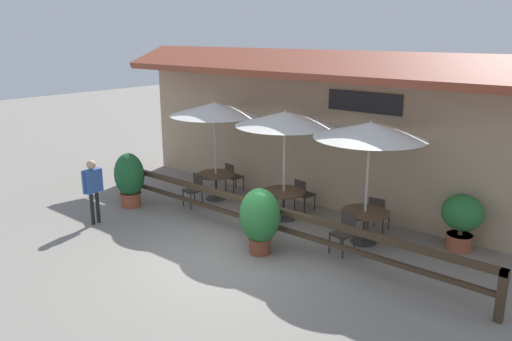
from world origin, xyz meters
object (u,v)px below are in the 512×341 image
chair_far_wallside (378,212)px  potted_plant_entrance_palm (462,218)px  pedestrian (93,183)px  chair_middle_streetside (262,208)px  dining_table_middle (284,196)px  patio_umbrella_far (370,130)px  chair_near_streetside (194,188)px  dining_table_far (365,217)px  chair_near_wallside (233,176)px  chair_middle_wallside (303,193)px  patio_umbrella_near (214,109)px  patio_umbrella_middle (285,119)px  potted_plant_tall_tropical (129,178)px  chair_far_streetside (344,231)px  potted_plant_broad_leaf (260,218)px  dining_table_near (216,179)px

chair_far_wallside → potted_plant_entrance_palm: bearing=-178.4°
pedestrian → chair_middle_streetside: bearing=124.9°
dining_table_middle → patio_umbrella_far: bearing=-0.5°
chair_near_streetside → dining_table_far: size_ratio=0.81×
chair_near_wallside → chair_middle_wallside: (2.61, -0.05, 0.00)m
patio_umbrella_near → patio_umbrella_middle: size_ratio=1.00×
patio_umbrella_middle → chair_middle_wallside: (0.05, 0.80, -2.12)m
dining_table_far → potted_plant_entrance_palm: (1.81, 1.00, 0.15)m
dining_table_middle → chair_middle_streetside: chair_middle_streetside is taller
chair_middle_streetside → pedestrian: (-3.37, -2.51, 0.56)m
patio_umbrella_far → potted_plant_tall_tropical: 6.70m
dining_table_far → chair_far_streetside: bearing=-94.2°
patio_umbrella_near → chair_near_streetside: bearing=-93.2°
dining_table_far → potted_plant_broad_leaf: size_ratio=0.74×
chair_near_streetside → patio_umbrella_near: bearing=96.0°
patio_umbrella_middle → chair_far_wallside: size_ratio=3.22×
chair_middle_streetside → pedestrian: pedestrian is taller
pedestrian → dining_table_far: bearing=117.9°
dining_table_near → pedestrian: pedestrian is taller
dining_table_middle → potted_plant_broad_leaf: potted_plant_broad_leaf is taller
dining_table_middle → chair_far_streetside: 2.41m
potted_plant_tall_tropical → patio_umbrella_far: bearing=17.3°
chair_far_wallside → dining_table_near: bearing=4.0°
patio_umbrella_middle → dining_table_middle: (0.00, 0.00, -2.01)m
patio_umbrella_middle → chair_far_streetside: size_ratio=3.22×
dining_table_near → pedestrian: bearing=-106.1°
patio_umbrella_near → chair_near_wallside: (-0.08, 0.81, -2.12)m
patio_umbrella_far → pedestrian: patio_umbrella_far is taller
chair_middle_streetside → patio_umbrella_near: bearing=172.5°
potted_plant_entrance_palm → dining_table_middle: bearing=-166.6°
patio_umbrella_near → potted_plant_tall_tropical: size_ratio=1.88×
patio_umbrella_far → chair_near_wallside: bearing=169.9°
patio_umbrella_near → dining_table_far: bearing=-0.7°
dining_table_far → chair_near_wallside: bearing=169.9°
dining_table_near → patio_umbrella_middle: size_ratio=0.39×
chair_middle_wallside → chair_far_streetside: same height
potted_plant_broad_leaf → chair_middle_wallside: bearing=106.1°
dining_table_middle → pedestrian: bearing=-136.0°
potted_plant_entrance_palm → patio_umbrella_far: bearing=-151.0°
patio_umbrella_near → patio_umbrella_far: 4.79m
potted_plant_broad_leaf → potted_plant_tall_tropical: potted_plant_tall_tropical is taller
dining_table_near → dining_table_far: same height
chair_middle_streetside → chair_far_streetside: (2.33, -0.02, 0.00)m
patio_umbrella_far → patio_umbrella_middle: bearing=179.5°
patio_umbrella_near → patio_umbrella_far: size_ratio=1.00×
dining_table_far → chair_near_streetside: bearing=-171.2°
chair_near_streetside → chair_near_wallside: 1.62m
patio_umbrella_near → chair_far_streetside: size_ratio=3.22×
patio_umbrella_far → chair_middle_wallside: bearing=160.1°
dining_table_near → chair_middle_wallside: size_ratio=1.24×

